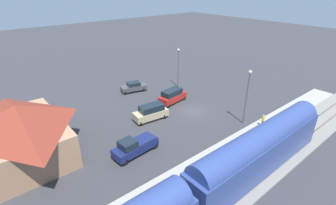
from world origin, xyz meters
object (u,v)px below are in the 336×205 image
object	(u,v)px
pedestrian_on_platform	(263,119)
light_pole_near_platform	(247,91)
suv_tan	(151,112)
sedan_charcoal	(134,87)
light_pole_lot_center	(178,63)
suv_red	(172,96)
pickup_navy	(135,146)
station_building	(21,131)

from	to	relation	value
pedestrian_on_platform	light_pole_near_platform	xyz separation A→B (m)	(2.38, 0.89, 3.58)
suv_tan	sedan_charcoal	bearing A→B (deg)	-19.74
pedestrian_on_platform	light_pole_near_platform	bearing A→B (deg)	20.39
light_pole_near_platform	light_pole_lot_center	world-z (taller)	light_pole_near_platform
suv_red	pickup_navy	bearing A→B (deg)	122.24
sedan_charcoal	light_pole_lot_center	xyz separation A→B (m)	(-3.43, -7.55, 3.71)
pickup_navy	suv_red	bearing A→B (deg)	-57.76
suv_tan	light_pole_near_platform	world-z (taller)	light_pole_near_platform
pickup_navy	sedan_charcoal	bearing A→B (deg)	-32.32
suv_red	sedan_charcoal	distance (m)	8.25
station_building	light_pole_lot_center	size ratio (longest dim) A/B	1.75
light_pole_near_platform	pedestrian_on_platform	bearing A→B (deg)	-159.61
suv_tan	light_pole_near_platform	distance (m)	13.47
station_building	sedan_charcoal	bearing A→B (deg)	-67.23
suv_red	pickup_navy	xyz separation A→B (m)	(-7.70, 12.21, -0.12)
station_building	suv_red	distance (m)	21.87
suv_tan	station_building	bearing A→B (deg)	82.31
light_pole_near_platform	sedan_charcoal	bearing A→B (deg)	15.99
light_pole_lot_center	station_building	bearing A→B (deg)	99.94
station_building	suv_tan	xyz separation A→B (m)	(-2.12, -15.74, -2.17)
station_building	light_pole_lot_center	bearing A→B (deg)	-80.06
pedestrian_on_platform	pickup_navy	bearing A→B (deg)	69.43
pickup_navy	light_pole_lot_center	size ratio (longest dim) A/B	0.77
suv_tan	light_pole_lot_center	distance (m)	13.60
pedestrian_on_platform	suv_tan	distance (m)	15.29
light_pole_near_platform	light_pole_lot_center	bearing A→B (deg)	-7.18
pedestrian_on_platform	light_pole_near_platform	world-z (taller)	light_pole_near_platform
station_building	pedestrian_on_platform	bearing A→B (deg)	-117.71
suv_red	light_pole_near_platform	world-z (taller)	light_pole_near_platform
station_building	sedan_charcoal	world-z (taller)	station_building
pickup_navy	sedan_charcoal	world-z (taller)	pickup_navy
pickup_navy	light_pole_lot_center	world-z (taller)	light_pole_lot_center
suv_red	pedestrian_on_platform	bearing A→B (deg)	-163.50
station_building	pedestrian_on_platform	size ratio (longest dim) A/B	7.40
suv_tan	light_pole_lot_center	size ratio (longest dim) A/B	0.71
pedestrian_on_platform	suv_tan	xyz separation A→B (m)	(11.46, 10.12, -0.13)
suv_tan	light_pole_lot_center	bearing A→B (deg)	-58.62
light_pole_near_platform	station_building	bearing A→B (deg)	65.84
pedestrian_on_platform	sedan_charcoal	bearing A→B (deg)	16.48
pedestrian_on_platform	sedan_charcoal	world-z (taller)	pedestrian_on_platform
light_pole_near_platform	pickup_navy	bearing A→B (deg)	76.37
suv_red	suv_tan	xyz separation A→B (m)	(-2.37, 6.02, 0.00)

